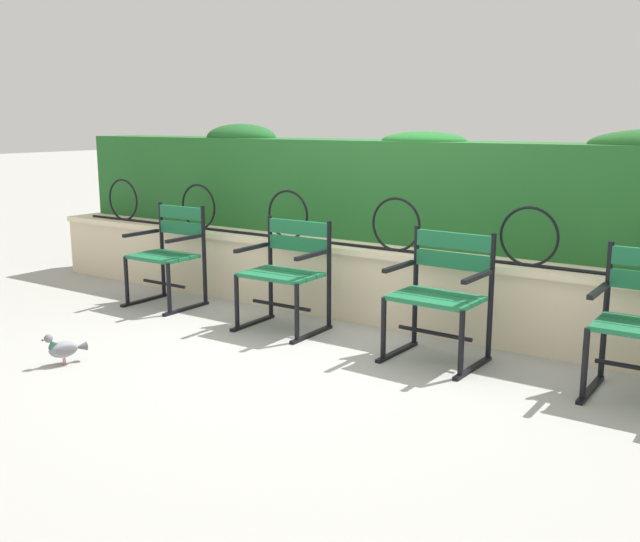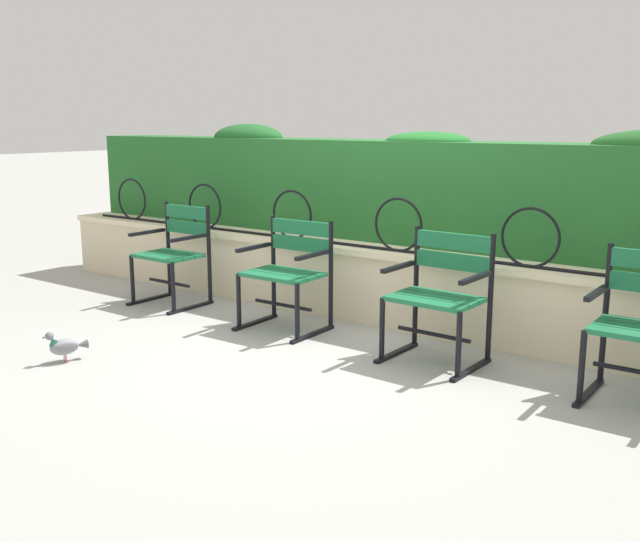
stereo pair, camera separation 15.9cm
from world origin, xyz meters
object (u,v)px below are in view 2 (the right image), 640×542
object	(u,v)px
park_chair_centre_left	(289,270)
park_chair_centre_right	(440,293)
pigeon_near_chairs	(65,346)
park_chair_leftmost	(175,252)

from	to	relation	value
park_chair_centre_left	park_chair_centre_right	xyz separation A→B (m)	(1.31, -0.01, 0.01)
park_chair_centre_right	pigeon_near_chairs	size ratio (longest dim) A/B	3.08
park_chair_centre_left	park_chair_centre_right	size ratio (longest dim) A/B	0.97
park_chair_centre_left	park_chair_leftmost	bearing A→B (deg)	179.16
park_chair_leftmost	park_chair_centre_right	distance (m)	2.61
park_chair_centre_left	pigeon_near_chairs	size ratio (longest dim) A/B	2.99
park_chair_centre_left	park_chair_centre_right	bearing A→B (deg)	-0.48
park_chair_centre_right	pigeon_near_chairs	xyz separation A→B (m)	(-2.00, -1.53, -0.36)
park_chair_leftmost	pigeon_near_chairs	size ratio (longest dim) A/B	3.09
park_chair_leftmost	pigeon_near_chairs	world-z (taller)	park_chair_leftmost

